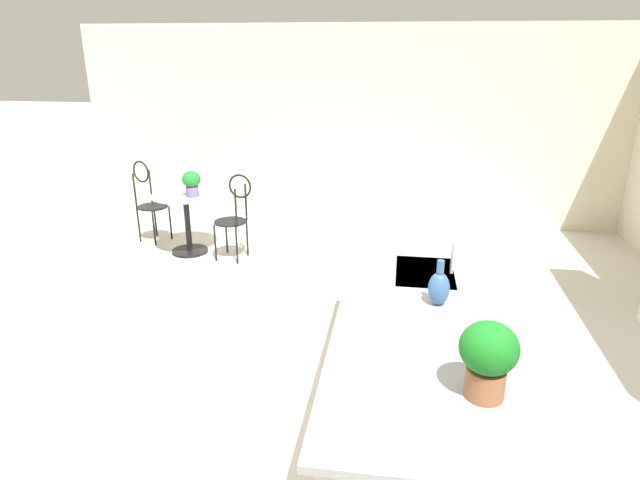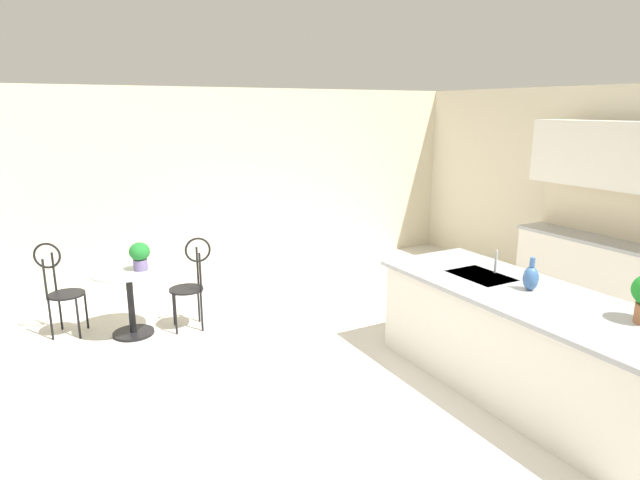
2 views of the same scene
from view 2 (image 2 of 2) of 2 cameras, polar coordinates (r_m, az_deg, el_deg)
The scene contains 11 objects.
ground_plane at distance 4.83m, azimuth 10.75°, elevation -16.50°, with size 40.00×40.00×0.00m, color beige.
wall_left_window at distance 7.98m, azimuth -8.63°, elevation 6.02°, with size 0.12×7.80×2.70m, color beige.
kitchen_island at distance 4.99m, azimuth 20.92°, elevation -10.24°, with size 2.80×1.06×0.92m.
back_counter_run at distance 7.19m, azimuth 29.02°, elevation -3.48°, with size 2.44×0.64×1.52m.
upper_cabinet_run at distance 6.92m, azimuth 30.27°, elevation 7.69°, with size 2.40×0.36×0.76m.
bistro_table at distance 6.17m, azimuth -19.55°, elevation -5.63°, with size 0.80×0.80×0.74m.
chair_near_window at distance 6.14m, azimuth -13.58°, elevation -4.06°, with size 0.44×0.51×1.04m.
chair_by_island at distance 6.43m, azimuth -25.98°, elevation -4.30°, with size 0.50×0.52×1.04m.
sink_faucet at distance 5.26m, azimuth 18.22°, elevation -2.18°, with size 0.02×0.02×0.22m, color #B2B5BA.
potted_plant_on_table at distance 5.99m, azimuth -18.65°, elevation -1.46°, with size 0.21×0.21×0.30m.
vase_on_counter at distance 4.87m, azimuth 21.53°, elevation -3.76°, with size 0.13×0.13×0.29m.
Camera 2 is at (3.16, -2.73, 2.43)m, focal length 30.05 mm.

